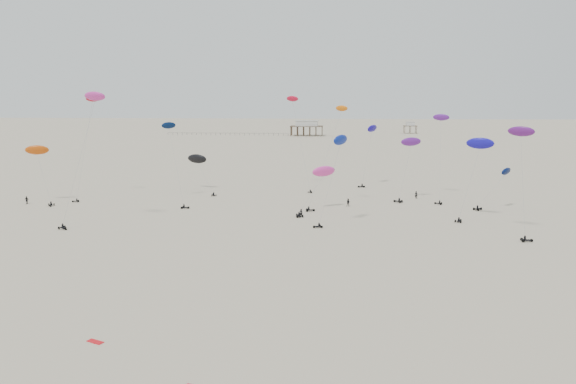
# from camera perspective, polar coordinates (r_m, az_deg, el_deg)

# --- Properties ---
(ground_plane) EXTENTS (900.00, 900.00, 0.00)m
(ground_plane) POSITION_cam_1_polar(r_m,az_deg,el_deg) (216.30, 2.51, 3.08)
(ground_plane) COLOR #C1B599
(pavilion_main) EXTENTS (21.00, 13.00, 9.80)m
(pavilion_main) POSITION_cam_1_polar(r_m,az_deg,el_deg) (365.78, 1.91, 6.40)
(pavilion_main) COLOR brown
(pavilion_main) RESTS_ON ground
(pavilion_small) EXTENTS (9.00, 7.00, 8.00)m
(pavilion_small) POSITION_cam_1_polar(r_m,az_deg,el_deg) (398.62, 12.30, 6.34)
(pavilion_small) COLOR brown
(pavilion_small) RESTS_ON ground
(pier_fence) EXTENTS (80.20, 0.20, 1.50)m
(pier_fence) POSITION_cam_1_polar(r_m,az_deg,el_deg) (372.28, -6.15, 5.87)
(pier_fence) COLOR black
(pier_fence) RESTS_ON ground
(rig_0) EXTENTS (8.46, 15.27, 26.72)m
(rig_0) POSITION_cam_1_polar(r_m,az_deg,el_deg) (153.91, 0.83, 7.55)
(rig_0) COLOR black
(rig_0) RESTS_ON ground
(rig_1) EXTENTS (3.92, 13.41, 25.73)m
(rig_1) POSITION_cam_1_polar(r_m,az_deg,el_deg) (147.52, -19.60, 6.72)
(rig_1) COLOR black
(rig_1) RESTS_ON ground
(rig_2) EXTENTS (8.38, 9.61, 25.82)m
(rig_2) POSITION_cam_1_polar(r_m,az_deg,el_deg) (114.19, -19.64, 6.57)
(rig_2) COLOR black
(rig_2) RESTS_ON ground
(rig_3) EXTENTS (9.61, 6.59, 10.05)m
(rig_3) POSITION_cam_1_polar(r_m,az_deg,el_deg) (132.14, 20.42, 0.79)
(rig_3) COLOR black
(rig_3) RESTS_ON ground
(rig_4) EXTENTS (9.13, 8.30, 14.13)m
(rig_4) POSITION_cam_1_polar(r_m,az_deg,el_deg) (143.56, -23.98, 3.22)
(rig_4) COLOR black
(rig_4) RESTS_ON ground
(rig_5) EXTENTS (9.76, 15.37, 22.06)m
(rig_5) POSITION_cam_1_polar(r_m,az_deg,el_deg) (134.83, -11.54, 4.13)
(rig_5) COLOR black
(rig_5) RESTS_ON ground
(rig_6) EXTENTS (10.74, 13.95, 14.33)m
(rig_6) POSITION_cam_1_polar(r_m,az_deg,el_deg) (152.06, -9.08, 3.04)
(rig_6) COLOR black
(rig_6) RESTS_ON ground
(rig_7) EXTENTS (5.22, 15.01, 22.23)m
(rig_7) POSITION_cam_1_polar(r_m,az_deg,el_deg) (142.23, 15.24, 5.51)
(rig_7) COLOR black
(rig_7) RESTS_ON ground
(rig_8) EXTENTS (9.31, 12.08, 24.00)m
(rig_8) POSITION_cam_1_polar(r_m,az_deg,el_deg) (125.06, 3.84, 3.39)
(rig_8) COLOR black
(rig_8) RESTS_ON ground
(rig_9) EXTENTS (6.98, 7.13, 17.55)m
(rig_9) POSITION_cam_1_polar(r_m,az_deg,el_deg) (107.60, 4.97, 3.84)
(rig_9) COLOR black
(rig_9) RESTS_ON ground
(rig_10) EXTENTS (6.19, 9.02, 17.13)m
(rig_10) POSITION_cam_1_polar(r_m,az_deg,el_deg) (158.58, 8.36, 5.40)
(rig_10) COLOR black
(rig_10) RESTS_ON ground
(rig_11) EXTENTS (5.02, 9.06, 19.65)m
(rig_11) POSITION_cam_1_polar(r_m,az_deg,el_deg) (106.93, 22.70, 3.51)
(rig_11) COLOR black
(rig_11) RESTS_ON ground
(rig_12) EXTENTS (9.05, 13.72, 12.84)m
(rig_12) POSITION_cam_1_polar(r_m,az_deg,el_deg) (122.96, 3.29, 1.51)
(rig_12) COLOR black
(rig_12) RESTS_ON ground
(rig_13) EXTENTS (8.20, 7.06, 16.67)m
(rig_13) POSITION_cam_1_polar(r_m,az_deg,el_deg) (118.56, 18.67, 3.68)
(rig_13) COLOR black
(rig_13) RESTS_ON ground
(rig_14) EXTENTS (7.15, 8.12, 15.21)m
(rig_14) POSITION_cam_1_polar(r_m,az_deg,el_deg) (137.44, 12.14, 3.87)
(rig_14) COLOR black
(rig_14) RESTS_ON ground
(spectator_0) EXTENTS (0.82, 0.65, 2.00)m
(spectator_0) POSITION_cam_1_polar(r_m,az_deg,el_deg) (116.30, 1.34, -2.54)
(spectator_0) COLOR black
(spectator_0) RESTS_ON ground
(spectator_1) EXTENTS (1.09, 0.72, 2.10)m
(spectator_1) POSITION_cam_1_polar(r_m,az_deg,el_deg) (128.22, 6.15, -1.45)
(spectator_1) COLOR black
(spectator_1) RESTS_ON ground
(spectator_2) EXTENTS (1.27, 0.72, 2.10)m
(spectator_2) POSITION_cam_1_polar(r_m,az_deg,el_deg) (143.82, -25.00, -1.10)
(spectator_2) COLOR black
(spectator_2) RESTS_ON ground
(spectator_3) EXTENTS (0.93, 0.80, 2.15)m
(spectator_3) POSITION_cam_1_polar(r_m,az_deg,el_deg) (140.79, 12.87, -0.65)
(spectator_3) COLOR black
(spectator_3) RESTS_ON ground
(grounded_kite_b) EXTENTS (1.93, 1.36, 0.07)m
(grounded_kite_b) POSITION_cam_1_polar(r_m,az_deg,el_deg) (61.79, -18.99, -14.21)
(grounded_kite_b) COLOR red
(grounded_kite_b) RESTS_ON ground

